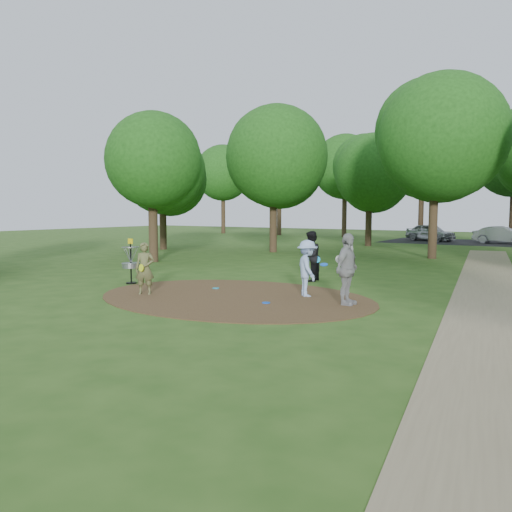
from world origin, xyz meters
The scene contains 14 objects.
ground centered at (0.00, 0.00, 0.00)m, with size 100.00×100.00×0.00m, color #2D5119.
dirt_clearing centered at (0.00, 0.00, 0.01)m, with size 8.40×8.40×0.02m, color #47301C.
footpath centered at (6.50, 2.00, 0.01)m, with size 2.00×40.00×0.01m, color #8C7A5B.
parking_lot centered at (2.00, 30.00, 0.00)m, with size 14.00×8.00×0.01m, color black.
player_observer_with_disc centered at (-2.46, -1.07, 0.78)m, with size 0.68×0.62×1.56m.
player_throwing_with_disc centered at (1.74, 1.23, 0.82)m, with size 1.23×1.20×1.65m.
player_walking_with_disc centered at (0.42, 4.11, 0.89)m, with size 0.78×0.94×1.77m.
player_waiting_with_disc centered at (3.22, 0.60, 0.95)m, with size 0.56×1.13×1.90m.
disc_ground_cyan centered at (-1.32, 0.89, 0.03)m, with size 0.22×0.22×0.02m, color #189AC5.
disc_ground_blue centered at (1.33, -0.37, 0.03)m, with size 0.22×0.22×0.02m, color blue.
car_left centered at (-1.76, 30.24, 0.70)m, with size 1.65×4.09×1.39m, color #A1A4A8.
car_right centered at (3.62, 29.54, 0.65)m, with size 1.38×3.96×1.31m, color #94979B.
disc_golf_basket centered at (-4.50, 0.30, 0.87)m, with size 0.63×0.63×1.54m.
tree_ring centered at (2.24, 9.98, 5.26)m, with size 37.45×45.05×9.12m.
Camera 1 is at (8.23, -11.61, 2.50)m, focal length 35.00 mm.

